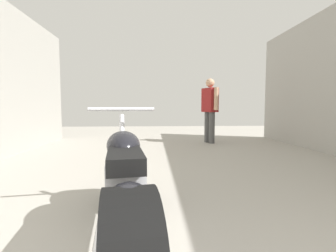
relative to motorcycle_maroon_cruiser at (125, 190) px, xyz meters
The scene contains 3 objects.
ground_plane 2.11m from the motorcycle_maroon_cruiser, 73.52° to the left, with size 18.04×18.04×0.00m, color #A8A399.
motorcycle_maroon_cruiser is the anchor object (origin of this frame).
mechanic_in_blue 5.30m from the motorcycle_maroon_cruiser, 70.58° to the left, with size 0.40×0.70×1.77m.
Camera 1 is at (-0.39, 0.10, 0.98)m, focal length 26.08 mm.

